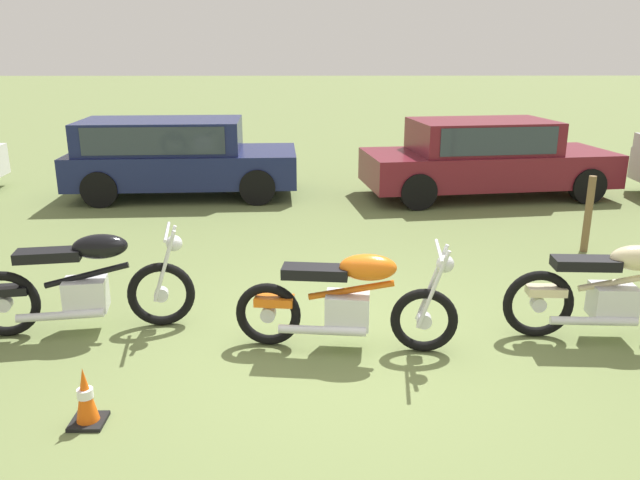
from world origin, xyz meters
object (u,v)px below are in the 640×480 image
(motorcycle_black, at_px, (85,284))
(car_navy, at_px, (173,152))
(motorcycle_cream, at_px, (615,291))
(car_burgundy, at_px, (485,154))
(motorcycle_orange, at_px, (348,301))
(fence_post_wooden, at_px, (588,214))
(traffic_cone, at_px, (86,399))

(motorcycle_black, distance_m, car_navy, 6.02)
(motorcycle_cream, height_order, car_burgundy, car_burgundy)
(motorcycle_orange, bearing_deg, fence_post_wooden, 46.39)
(traffic_cone, xyz_separation_m, fence_post_wooden, (5.43, 4.12, 0.32))
(car_burgundy, bearing_deg, motorcycle_cream, -101.18)
(motorcycle_black, bearing_deg, motorcycle_orange, -18.44)
(motorcycle_cream, relative_size, fence_post_wooden, 1.92)
(motorcycle_cream, bearing_deg, car_burgundy, 90.00)
(motorcycle_cream, distance_m, fence_post_wooden, 2.85)
(car_burgundy, bearing_deg, car_navy, 170.57)
(motorcycle_black, xyz_separation_m, car_navy, (-0.39, 6.00, 0.34))
(motorcycle_cream, distance_m, car_navy, 8.30)
(motorcycle_black, relative_size, motorcycle_orange, 1.03)
(car_burgundy, bearing_deg, fence_post_wooden, -88.82)
(fence_post_wooden, bearing_deg, motorcycle_black, -157.43)
(car_burgundy, xyz_separation_m, traffic_cone, (-4.89, -7.49, -0.59))
(motorcycle_black, bearing_deg, fence_post_wooden, 13.39)
(motorcycle_orange, relative_size, fence_post_wooden, 1.95)
(motorcycle_black, relative_size, motorcycle_cream, 1.05)
(motorcycle_cream, height_order, car_navy, car_navy)
(traffic_cone, distance_m, fence_post_wooden, 6.83)
(car_navy, distance_m, traffic_cone, 7.72)
(car_navy, xyz_separation_m, fence_post_wooden, (6.36, -3.52, -0.31))
(car_navy, relative_size, fence_post_wooden, 4.03)
(motorcycle_cream, distance_m, traffic_cone, 4.77)
(motorcycle_orange, xyz_separation_m, fence_post_wooden, (3.42, 2.90, 0.05))
(motorcycle_cream, height_order, traffic_cone, motorcycle_cream)
(car_navy, xyz_separation_m, car_burgundy, (5.81, -0.14, -0.04))
(motorcycle_black, distance_m, motorcycle_orange, 2.58)
(motorcycle_black, height_order, motorcycle_cream, same)
(traffic_cone, bearing_deg, motorcycle_orange, 31.26)
(motorcycle_black, bearing_deg, car_burgundy, 38.02)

